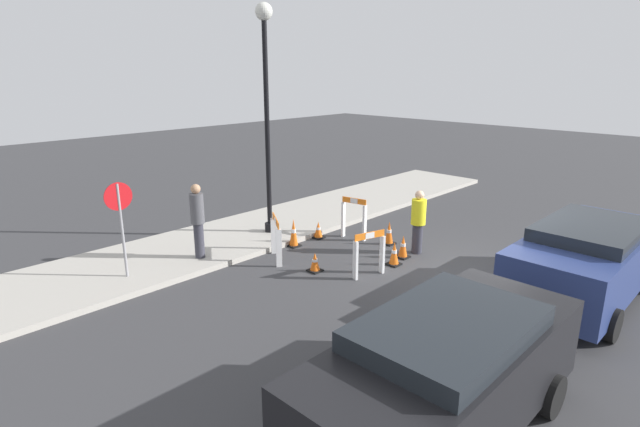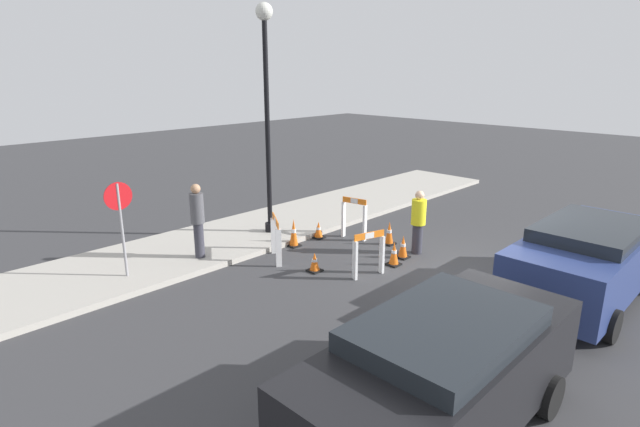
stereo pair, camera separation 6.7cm
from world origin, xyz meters
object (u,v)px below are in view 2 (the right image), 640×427
(stop_sign, at_px, (120,214))
(person_worker, at_px, (418,220))
(streetlamp_post, at_px, (266,92))
(parked_car_1, at_px, (588,257))
(person_pedestrian, at_px, (198,218))
(parked_car_0, at_px, (443,371))

(stop_sign, relative_size, person_worker, 1.29)
(stop_sign, bearing_deg, streetlamp_post, -176.05)
(streetlamp_post, xyz_separation_m, parked_car_1, (1.80, -7.57, -2.98))
(person_pedestrian, relative_size, parked_car_1, 0.40)
(parked_car_1, bearing_deg, person_worker, 91.36)
(person_worker, bearing_deg, streetlamp_post, -25.30)
(streetlamp_post, height_order, parked_car_0, streetlamp_post)
(person_worker, xyz_separation_m, parked_car_0, (-5.34, -3.88, 0.07))
(person_pedestrian, xyz_separation_m, parked_car_0, (-1.17, -7.26, -0.18))
(stop_sign, bearing_deg, person_worker, 151.10)
(streetlamp_post, relative_size, parked_car_0, 1.36)
(stop_sign, height_order, person_worker, stop_sign)
(streetlamp_post, xyz_separation_m, parked_car_0, (-3.63, -7.57, -2.97))
(streetlamp_post, bearing_deg, parked_car_0, -115.63)
(parked_car_0, height_order, parked_car_1, parked_car_0)
(stop_sign, bearing_deg, parked_car_0, 96.50)
(streetlamp_post, height_order, person_pedestrian, streetlamp_post)
(person_worker, distance_m, parked_car_0, 6.60)
(streetlamp_post, xyz_separation_m, stop_sign, (-4.21, -0.14, -2.36))
(stop_sign, relative_size, parked_car_0, 0.48)
(person_worker, height_order, parked_car_1, person_worker)
(person_pedestrian, bearing_deg, parked_car_1, 137.89)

